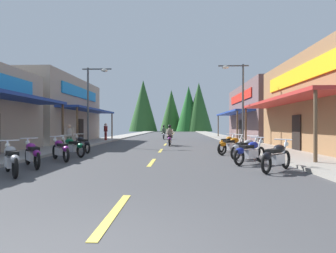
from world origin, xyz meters
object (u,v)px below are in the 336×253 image
(pedestrian_browsing, at_px, (69,135))
(streetlamp_left, at_px, (93,94))
(motorcycle_parked_left_4, at_px, (82,144))
(motorcycle_parked_left_2, at_px, (61,149))
(motorcycle_parked_right_3, at_px, (232,145))
(motorcycle_parked_left_3, at_px, (72,146))
(rider_cruising_lead, at_px, (170,137))
(motorcycle_parked_left_0, at_px, (11,159))
(motorcycle_parked_right_0, at_px, (276,156))
(streetlamp_right, at_px, (238,93))
(motorcycle_parked_right_4, at_px, (227,143))
(motorcycle_parked_right_1, at_px, (250,151))
(motorcycle_parked_left_1, at_px, (32,154))
(pedestrian_by_shop, at_px, (106,131))
(motorcycle_parked_right_2, at_px, (246,148))
(rider_cruising_trailing, at_px, (164,133))

(pedestrian_browsing, bearing_deg, streetlamp_left, -29.92)
(motorcycle_parked_left_4, bearing_deg, motorcycle_parked_left_2, 144.39)
(motorcycle_parked_right_3, bearing_deg, motorcycle_parked_left_3, 151.69)
(rider_cruising_lead, bearing_deg, motorcycle_parked_left_0, 161.44)
(motorcycle_parked_right_0, bearing_deg, streetlamp_right, 36.82)
(motorcycle_parked_right_3, distance_m, rider_cruising_lead, 7.15)
(motorcycle_parked_right_4, relative_size, motorcycle_parked_left_3, 1.01)
(motorcycle_parked_right_1, relative_size, motorcycle_parked_left_4, 0.96)
(streetlamp_right, distance_m, motorcycle_parked_right_4, 5.19)
(motorcycle_parked_right_1, height_order, motorcycle_parked_left_4, same)
(motorcycle_parked_right_4, distance_m, motorcycle_parked_left_1, 10.29)
(motorcycle_parked_right_0, relative_size, motorcycle_parked_left_2, 0.97)
(motorcycle_parked_right_1, xyz_separation_m, pedestrian_by_shop, (-9.76, 15.36, 0.52))
(motorcycle_parked_right_4, bearing_deg, motorcycle_parked_right_0, -140.98)
(pedestrian_browsing, bearing_deg, motorcycle_parked_right_4, -115.78)
(streetlamp_right, distance_m, motorcycle_parked_right_0, 11.26)
(motorcycle_parked_right_2, relative_size, motorcycle_parked_left_4, 1.01)
(motorcycle_parked_left_4, xyz_separation_m, pedestrian_by_shop, (-1.63, 11.07, 0.52))
(motorcycle_parked_left_0, height_order, pedestrian_by_shop, pedestrian_by_shop)
(motorcycle_parked_right_2, xyz_separation_m, motorcycle_parked_left_2, (-8.00, -0.92, 0.00))
(motorcycle_parked_right_3, bearing_deg, rider_cruising_trailing, 67.26)
(motorcycle_parked_left_0, distance_m, pedestrian_by_shop, 18.25)
(motorcycle_parked_right_2, distance_m, motorcycle_parked_left_0, 9.14)
(motorcycle_parked_left_3, bearing_deg, motorcycle_parked_left_4, -47.42)
(motorcycle_parked_right_3, xyz_separation_m, pedestrian_browsing, (-9.63, 2.63, 0.41))
(motorcycle_parked_left_0, height_order, motorcycle_parked_left_1, same)
(pedestrian_browsing, bearing_deg, streetlamp_right, -96.06)
(streetlamp_right, bearing_deg, motorcycle_parked_left_0, -128.05)
(motorcycle_parked_right_4, height_order, motorcycle_parked_left_2, same)
(motorcycle_parked_left_3, bearing_deg, streetlamp_right, -107.87)
(streetlamp_left, xyz_separation_m, motorcycle_parked_right_0, (9.53, -11.02, -3.30))
(motorcycle_parked_left_2, relative_size, motorcycle_parked_left_4, 1.01)
(motorcycle_parked_right_2, bearing_deg, motorcycle_parked_right_4, 52.68)
(rider_cruising_lead, bearing_deg, rider_cruising_trailing, 6.11)
(motorcycle_parked_right_0, distance_m, pedestrian_by_shop, 19.89)
(motorcycle_parked_right_0, relative_size, motorcycle_parked_right_4, 0.92)
(streetlamp_left, height_order, streetlamp_right, streetlamp_right)
(motorcycle_parked_right_1, xyz_separation_m, motorcycle_parked_right_4, (0.03, 5.27, 0.00))
(motorcycle_parked_right_1, distance_m, motorcycle_parked_left_1, 8.09)
(pedestrian_by_shop, bearing_deg, rider_cruising_lead, -87.96)
(streetlamp_left, xyz_separation_m, motorcycle_parked_right_4, (9.13, -4.03, -3.30))
(motorcycle_parked_right_3, xyz_separation_m, motorcycle_parked_left_3, (-7.89, -1.37, 0.00))
(motorcycle_parked_left_1, distance_m, pedestrian_by_shop, 16.64)
(motorcycle_parked_right_2, distance_m, motorcycle_parked_right_3, 2.07)
(streetlamp_left, height_order, motorcycle_parked_left_0, streetlamp_left)
(motorcycle_parked_right_0, xyz_separation_m, motorcycle_parked_left_0, (-8.21, -1.05, 0.00))
(streetlamp_left, bearing_deg, pedestrian_by_shop, 96.11)
(streetlamp_right, xyz_separation_m, motorcycle_parked_right_1, (-1.41, -8.98, -3.35))
(streetlamp_right, bearing_deg, rider_cruising_lead, 168.85)
(streetlamp_left, height_order, pedestrian_by_shop, streetlamp_left)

